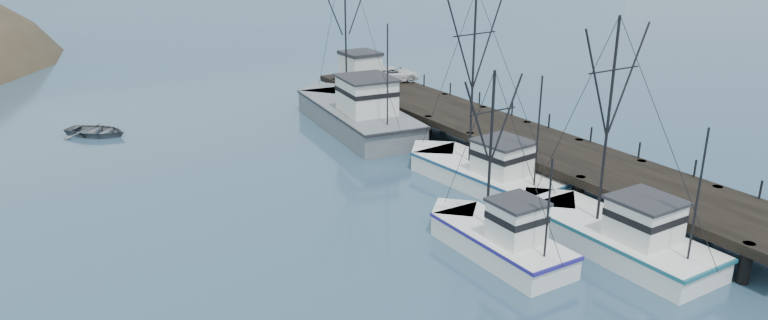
% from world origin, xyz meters
% --- Properties ---
extents(ground, '(400.00, 400.00, 0.00)m').
position_xyz_m(ground, '(0.00, 0.00, 0.00)').
color(ground, '#2A465D').
rests_on(ground, ground).
extents(pier, '(6.00, 44.00, 2.00)m').
position_xyz_m(pier, '(14.00, 16.00, 1.69)').
color(pier, black).
rests_on(pier, ground).
extents(trawler_near, '(3.94, 11.76, 11.89)m').
position_xyz_m(trawler_near, '(9.07, 1.50, 0.82)').
color(trawler_near, white).
rests_on(trawler_near, ground).
extents(trawler_mid, '(3.12, 9.20, 9.46)m').
position_xyz_m(trawler_mid, '(3.75, 4.18, 0.82)').
color(trawler_mid, white).
rests_on(trawler_mid, ground).
extents(trawler_far, '(4.86, 12.21, 12.31)m').
position_xyz_m(trawler_far, '(9.23, 12.06, 0.82)').
color(trawler_far, white).
rests_on(trawler_far, ground).
extents(work_vessel, '(6.84, 17.36, 14.21)m').
position_xyz_m(work_vessel, '(8.65, 27.20, 1.23)').
color(work_vessel, slate).
rests_on(work_vessel, ground).
extents(pier_shed, '(3.00, 3.20, 2.80)m').
position_xyz_m(pier_shed, '(12.73, 33.42, 3.42)').
color(pier_shed, silver).
rests_on(pier_shed, pier).
extents(pickup_truck, '(5.18, 3.33, 1.33)m').
position_xyz_m(pickup_truck, '(15.50, 32.29, 2.66)').
color(pickup_truck, silver).
rests_on(pickup_truck, pier).
extents(motorboat, '(5.95, 5.99, 1.02)m').
position_xyz_m(motorboat, '(-9.47, 35.86, 0.00)').
color(motorboat, '#54585E').
rests_on(motorboat, ground).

